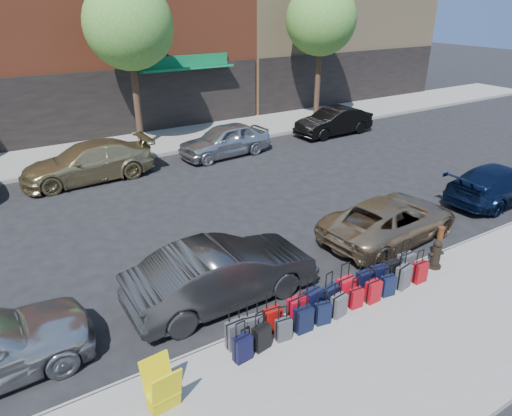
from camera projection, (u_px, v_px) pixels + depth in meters
ground at (229, 230)px, 14.13m from camera, size 120.00×120.00×0.00m
sidewalk_near at (385, 355)px, 9.09m from camera, size 60.00×4.00×0.15m
sidewalk_far at (128, 147)px, 21.82m from camera, size 60.00×4.00×0.15m
curb_near at (320, 303)px, 10.65m from camera, size 60.00×0.08×0.15m
curb_far at (142, 158)px, 20.26m from camera, size 60.00×0.08×0.15m
tree_center at (132, 27)px, 19.51m from camera, size 3.80×3.80×7.27m
tree_right at (323, 21)px, 24.53m from camera, size 3.80×3.80×7.27m
suitcase_front_0 at (236, 334)px, 9.09m from camera, size 0.41×0.23×0.97m
suitcase_front_1 at (253, 328)px, 9.28m from camera, size 0.41×0.27×0.93m
suitcase_front_2 at (272, 320)px, 9.53m from camera, size 0.39×0.24×0.91m
suitcase_front_3 at (297, 310)px, 9.75m from camera, size 0.43×0.25×1.02m
suitcase_front_4 at (312, 302)px, 10.04m from camera, size 0.45×0.29×1.00m
suitcase_front_5 at (330, 297)px, 10.26m from camera, size 0.40×0.27×0.90m
suitcase_front_6 at (345, 290)px, 10.45m from camera, size 0.42×0.23×1.00m
suitcase_front_7 at (364, 282)px, 10.78m from camera, size 0.39×0.22×0.92m
suitcase_front_8 at (378, 277)px, 10.95m from camera, size 0.44×0.30×0.98m
suitcase_front_9 at (391, 271)px, 11.19m from camera, size 0.41×0.25×0.94m
suitcase_front_10 at (405, 265)px, 11.39m from camera, size 0.43×0.24×1.04m
suitcase_back_0 at (243, 348)px, 8.77m from camera, size 0.38×0.24×0.86m
suitcase_back_1 at (262, 337)px, 9.06m from camera, size 0.39×0.26×0.86m
suitcase_back_2 at (283, 329)px, 9.32m from camera, size 0.34×0.22×0.78m
suitcase_back_3 at (304, 320)px, 9.53m from camera, size 0.39×0.23×0.91m
suitcase_back_4 at (323, 313)px, 9.78m from camera, size 0.37×0.25×0.80m
suitcase_back_5 at (339, 306)px, 10.00m from camera, size 0.38×0.25×0.84m
suitcase_back_6 at (356, 298)px, 10.30m from camera, size 0.33×0.21×0.76m
suitcase_back_7 at (373, 291)px, 10.47m from camera, size 0.36×0.21×0.86m
suitcase_back_8 at (388, 286)px, 10.71m from camera, size 0.37×0.25×0.82m
suitcase_back_9 at (403, 277)px, 10.98m from camera, size 0.43×0.29×0.94m
suitcase_back_10 at (420, 272)px, 11.21m from camera, size 0.36×0.22×0.86m
fire_hydrant at (436, 255)px, 11.78m from camera, size 0.41×0.36×0.79m
bollard at (439, 243)px, 12.11m from camera, size 0.18×0.18×0.95m
display_rack at (162, 387)px, 7.64m from camera, size 0.57×0.62×0.94m
car_near_1 at (223, 273)px, 10.57m from camera, size 4.53×1.62×1.49m
car_near_2 at (390, 220)px, 13.39m from camera, size 4.75×2.54×1.27m
car_near_3 at (499, 184)px, 15.94m from camera, size 4.47×1.85×1.29m
car_far_1 at (88, 162)px, 17.78m from camera, size 5.10×2.20×1.46m
car_far_2 at (225, 140)px, 20.55m from camera, size 4.37×2.03×1.45m
car_far_3 at (334, 121)px, 23.75m from camera, size 4.30×1.60×1.40m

